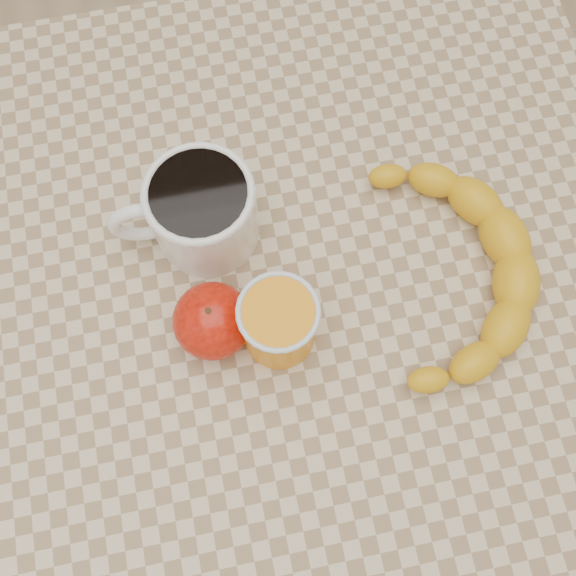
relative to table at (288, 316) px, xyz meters
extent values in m
plane|color=tan|center=(0.00, 0.00, -0.66)|extent=(3.00, 3.00, 0.00)
cube|color=#C9B38E|center=(0.00, 0.00, 0.07)|extent=(0.80, 0.80, 0.04)
cube|color=olive|center=(0.00, 0.00, 0.02)|extent=(0.74, 0.74, 0.06)
cylinder|color=olive|center=(0.35, -0.35, -0.31)|extent=(0.05, 0.05, 0.71)
cylinder|color=olive|center=(-0.35, 0.35, -0.31)|extent=(0.05, 0.05, 0.71)
cylinder|color=olive|center=(0.35, 0.35, -0.31)|extent=(0.05, 0.05, 0.71)
cylinder|color=white|center=(-0.07, 0.09, 0.13)|extent=(0.11, 0.11, 0.09)
cylinder|color=black|center=(-0.07, 0.09, 0.17)|extent=(0.09, 0.09, 0.01)
torus|color=white|center=(-0.07, 0.09, 0.17)|extent=(0.11, 0.11, 0.01)
torus|color=white|center=(-0.13, 0.09, 0.13)|extent=(0.07, 0.02, 0.07)
cylinder|color=orange|center=(-0.02, -0.04, 0.13)|extent=(0.07, 0.07, 0.09)
torus|color=silver|center=(-0.02, -0.04, 0.17)|extent=(0.08, 0.08, 0.01)
ellipsoid|color=#910A04|center=(-0.08, -0.02, 0.12)|extent=(0.09, 0.09, 0.07)
cylinder|color=#382311|center=(-0.08, -0.02, 0.15)|extent=(0.01, 0.01, 0.01)
camera|label=1|loc=(-0.04, -0.20, 0.72)|focal=40.00mm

